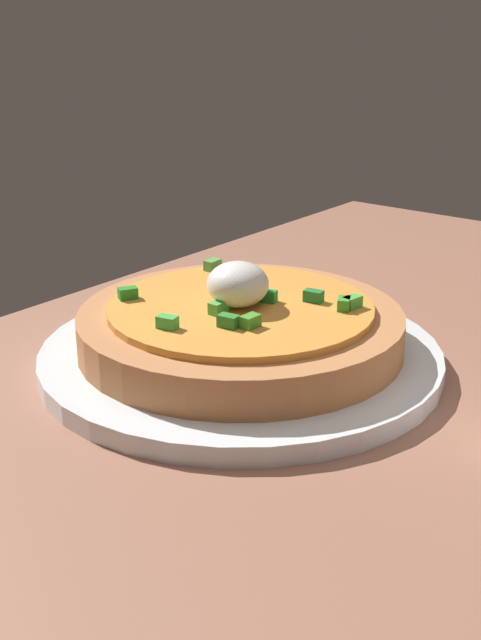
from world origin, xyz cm
name	(u,v)px	position (x,y,z in cm)	size (l,w,h in cm)	color
dining_table	(393,418)	(0.00, 0.00, 1.16)	(97.43, 64.56, 2.32)	#95624C
plate	(240,356)	(1.56, -11.22, 2.98)	(27.80, 27.80, 1.33)	white
pizza	(240,325)	(1.57, -11.22, 5.27)	(22.35, 22.35, 6.19)	#C27C4B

